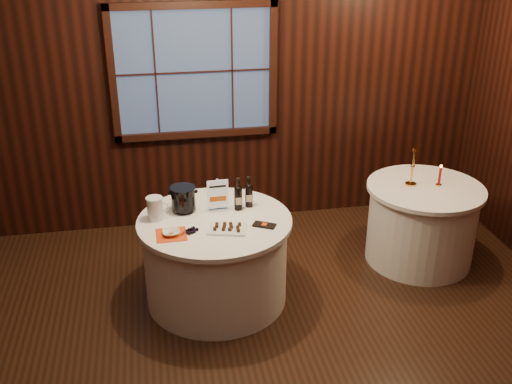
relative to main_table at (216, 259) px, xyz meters
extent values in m
plane|color=black|center=(0.00, -1.00, -0.39)|extent=(6.00, 6.00, 0.00)
cube|color=black|center=(0.00, 1.50, 1.11)|extent=(6.00, 0.02, 3.00)
cube|color=#3B4F7B|center=(0.00, 1.47, 1.26)|extent=(1.50, 0.01, 1.20)
cylinder|color=white|center=(0.00, 0.00, -0.02)|extent=(1.20, 1.20, 0.73)
cylinder|color=white|center=(0.00, 0.00, 0.36)|extent=(1.28, 1.28, 0.04)
cylinder|color=white|center=(2.00, 0.30, -0.02)|extent=(1.00, 1.00, 0.73)
cylinder|color=white|center=(2.00, 0.30, 0.36)|extent=(1.08, 1.08, 0.04)
cube|color=#B9BAC1|center=(0.05, 0.17, 0.39)|extent=(0.15, 0.09, 0.02)
cube|color=#B9BAC1|center=(0.05, 0.17, 0.53)|extent=(0.02, 0.01, 0.27)
cube|color=white|center=(0.05, 0.16, 0.53)|extent=(0.18, 0.01, 0.26)
cylinder|color=black|center=(0.22, 0.15, 0.47)|extent=(0.07, 0.07, 0.18)
sphere|color=black|center=(0.22, 0.15, 0.57)|extent=(0.07, 0.07, 0.07)
cylinder|color=black|center=(0.22, 0.15, 0.62)|extent=(0.03, 0.03, 0.08)
cylinder|color=black|center=(0.22, 0.15, 0.66)|extent=(0.03, 0.03, 0.02)
cube|color=beige|center=(0.22, 0.11, 0.47)|extent=(0.05, 0.00, 0.06)
cylinder|color=black|center=(0.32, 0.19, 0.47)|extent=(0.07, 0.07, 0.18)
sphere|color=black|center=(0.32, 0.19, 0.56)|extent=(0.07, 0.07, 0.07)
cylinder|color=black|center=(0.32, 0.19, 0.61)|extent=(0.02, 0.02, 0.08)
cylinder|color=black|center=(0.32, 0.19, 0.65)|extent=(0.03, 0.03, 0.02)
cube|color=beige|center=(0.32, 0.15, 0.47)|extent=(0.05, 0.01, 0.06)
cylinder|color=black|center=(-0.24, 0.20, 0.40)|extent=(0.16, 0.16, 0.03)
cylinder|color=black|center=(-0.24, 0.20, 0.50)|extent=(0.20, 0.20, 0.17)
cylinder|color=black|center=(-0.24, 0.20, 0.59)|extent=(0.22, 0.22, 0.02)
cube|color=white|center=(0.08, -0.21, 0.39)|extent=(0.34, 0.27, 0.02)
cube|color=black|center=(0.38, -0.19, 0.39)|extent=(0.20, 0.17, 0.02)
cylinder|color=#3C2816|center=(-0.27, -0.20, 0.40)|extent=(0.07, 0.03, 0.03)
cylinder|color=silver|center=(-0.48, 0.09, 0.48)|extent=(0.13, 0.13, 0.19)
cylinder|color=silver|center=(-0.48, 0.09, 0.57)|extent=(0.14, 0.14, 0.01)
torus|color=silver|center=(-0.41, 0.09, 0.48)|extent=(0.10, 0.02, 0.10)
cube|color=red|center=(-0.36, -0.21, 0.38)|extent=(0.24, 0.24, 0.00)
imported|color=white|center=(-0.36, -0.21, 0.40)|extent=(0.14, 0.14, 0.03)
cylinder|color=gold|center=(1.87, 0.36, 0.39)|extent=(0.10, 0.10, 0.02)
cylinder|color=gold|center=(1.87, 0.36, 0.56)|extent=(0.02, 0.02, 0.32)
cylinder|color=gold|center=(1.87, 0.36, 0.74)|extent=(0.05, 0.05, 0.03)
cylinder|color=gold|center=(2.12, 0.30, 0.39)|extent=(0.06, 0.06, 0.01)
cylinder|color=#A30C10|center=(2.12, 0.30, 0.48)|extent=(0.02, 0.02, 0.17)
sphere|color=#FFB23F|center=(2.12, 0.30, 0.58)|extent=(0.02, 0.02, 0.02)
camera|label=1|loc=(-0.46, -4.36, 2.65)|focal=42.00mm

